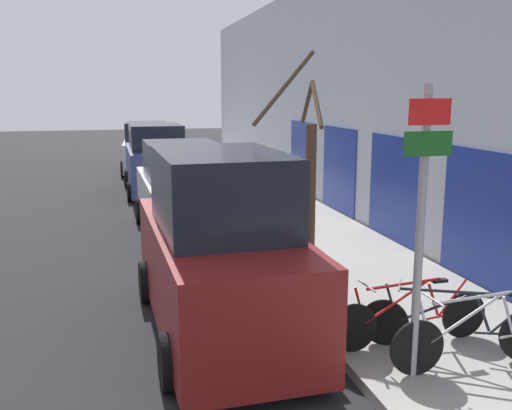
# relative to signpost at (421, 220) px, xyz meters

# --- Properties ---
(ground_plane) EXTENTS (80.00, 80.00, 0.00)m
(ground_plane) POSITION_rel_signpost_xyz_m (-1.61, 6.77, -1.96)
(ground_plane) COLOR black
(sidewalk_curb) EXTENTS (3.20, 32.00, 0.15)m
(sidewalk_curb) POSITION_rel_signpost_xyz_m (0.99, 9.57, -1.89)
(sidewalk_curb) COLOR #9E9B93
(sidewalk_curb) RESTS_ON ground
(building_facade) EXTENTS (0.23, 32.00, 6.50)m
(building_facade) POSITION_rel_signpost_xyz_m (2.74, 9.50, 1.26)
(building_facade) COLOR #B2B7C1
(building_facade) RESTS_ON ground
(signpost) EXTENTS (0.55, 0.11, 3.25)m
(signpost) POSITION_rel_signpost_xyz_m (0.00, 0.00, 0.00)
(signpost) COLOR #939399
(signpost) RESTS_ON sidewalk_curb
(bicycle_0) EXTENTS (2.32, 0.44, 0.91)m
(bicycle_0) POSITION_rel_signpost_xyz_m (0.87, -0.01, -1.42)
(bicycle_0) COLOR black
(bicycle_0) RESTS_ON sidewalk_curb
(bicycle_1) EXTENTS (1.93, 1.19, 0.83)m
(bicycle_1) POSITION_rel_signpost_xyz_m (0.74, 0.38, -1.45)
(bicycle_1) COLOR black
(bicycle_1) RESTS_ON sidewalk_curb
(bicycle_2) EXTENTS (2.18, 0.44, 0.86)m
(bicycle_2) POSITION_rel_signpost_xyz_m (0.37, 0.74, -1.44)
(bicycle_2) COLOR black
(bicycle_2) RESTS_ON sidewalk_curb
(parked_car_0) EXTENTS (2.07, 4.65, 2.55)m
(parked_car_0) POSITION_rel_signpost_xyz_m (-1.84, 2.04, -0.82)
(parked_car_0) COLOR maroon
(parked_car_0) RESTS_ON ground
(parked_car_1) EXTENTS (2.07, 4.19, 2.18)m
(parked_car_1) POSITION_rel_signpost_xyz_m (-1.67, 7.85, -0.97)
(parked_car_1) COLOR #B2B7BC
(parked_car_1) RESTS_ON ground
(parked_car_2) EXTENTS (2.05, 4.43, 2.28)m
(parked_car_2) POSITION_rel_signpost_xyz_m (-1.83, 13.55, -0.92)
(parked_car_2) COLOR navy
(parked_car_2) RESTS_ON ground
(parked_car_3) EXTENTS (2.24, 4.27, 2.09)m
(parked_car_3) POSITION_rel_signpost_xyz_m (-1.83, 18.60, -1.00)
(parked_car_3) COLOR silver
(parked_car_3) RESTS_ON ground
(pedestrian_near) EXTENTS (0.43, 0.36, 1.63)m
(pedestrian_near) POSITION_rel_signpost_xyz_m (1.11, 10.33, -0.87)
(pedestrian_near) COLOR #4C3D2D
(pedestrian_near) RESTS_ON sidewalk_curb
(pedestrian_far) EXTENTS (0.44, 0.38, 1.70)m
(pedestrian_far) POSITION_rel_signpost_xyz_m (0.62, 6.70, -0.83)
(pedestrian_far) COLOR #4C3D2D
(pedestrian_far) RESTS_ON sidewalk_curb
(street_tree) EXTENTS (1.19, 1.73, 3.83)m
(street_tree) POSITION_rel_signpost_xyz_m (-0.00, 3.65, -0.17)
(street_tree) COLOR #4C3828
(street_tree) RESTS_ON sidewalk_curb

